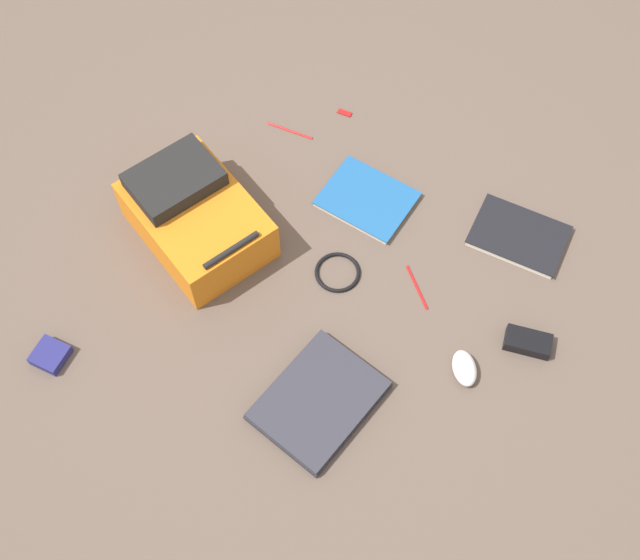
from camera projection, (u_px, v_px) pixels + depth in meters
The scene contains 12 objects.
ground_plane at pixel (314, 279), 2.20m from camera, with size 4.01×4.01×0.00m, color brown.
backpack at pixel (195, 216), 2.20m from camera, with size 0.38×0.46×0.19m.
laptop at pixel (319, 400), 2.01m from camera, with size 0.32×0.26×0.03m.
book_comic at pixel (367, 199), 2.31m from camera, with size 0.21×0.26×0.02m.
book_red at pixel (519, 236), 2.25m from camera, with size 0.22×0.28×0.02m.
computer_mouse at pixel (465, 367), 2.05m from camera, with size 0.06×0.10×0.04m, color silver.
cable_coil at pixel (338, 272), 2.20m from camera, with size 0.13×0.13×0.01m, color black.
power_brick at pixel (528, 342), 2.09m from camera, with size 0.06×0.12×0.04m, color black.
pen_black at pixel (417, 287), 2.18m from camera, with size 0.01×0.01×0.14m, color red.
pen_blue at pixel (290, 130), 2.44m from camera, with size 0.01×0.01×0.15m, color red.
earbud_pouch at pixel (50, 355), 2.07m from camera, with size 0.08×0.08×0.03m, color navy.
usb_stick at pixel (345, 112), 2.47m from camera, with size 0.02×0.04×0.01m, color #B21919.
Camera 1 is at (0.85, 0.62, 1.93)m, focal length 44.73 mm.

